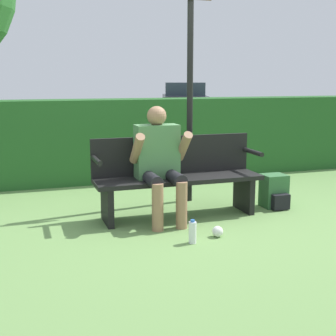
% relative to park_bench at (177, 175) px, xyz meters
% --- Properties ---
extents(ground_plane, '(40.00, 40.00, 0.00)m').
position_rel_park_bench_xyz_m(ground_plane, '(0.00, -0.06, -0.43)').
color(ground_plane, '#668E4C').
extents(hedge_back, '(12.00, 0.59, 1.15)m').
position_rel_park_bench_xyz_m(hedge_back, '(0.00, 1.97, 0.14)').
color(hedge_back, '#235623').
rests_on(hedge_back, ground).
extents(park_bench, '(1.75, 0.45, 0.83)m').
position_rel_park_bench_xyz_m(park_bench, '(0.00, 0.00, 0.00)').
color(park_bench, black).
rests_on(park_bench, ground).
extents(person_seated, '(0.57, 0.58, 1.15)m').
position_rel_park_bench_xyz_m(person_seated, '(-0.22, -0.11, 0.21)').
color(person_seated, '#4C7F4C').
rests_on(person_seated, ground).
extents(backpack, '(0.26, 0.31, 0.37)m').
position_rel_park_bench_xyz_m(backpack, '(1.15, -0.04, -0.25)').
color(backpack, '#336638').
rests_on(backpack, ground).
extents(water_bottle, '(0.07, 0.07, 0.21)m').
position_rel_park_bench_xyz_m(water_bottle, '(-0.15, -0.86, -0.33)').
color(water_bottle, white).
rests_on(water_bottle, ground).
extents(signpost, '(0.45, 0.09, 2.60)m').
position_rel_park_bench_xyz_m(signpost, '(0.34, 0.52, 1.08)').
color(signpost, black).
rests_on(signpost, ground).
extents(parked_car, '(2.74, 4.23, 1.30)m').
position_rel_park_bench_xyz_m(parked_car, '(4.70, 12.63, 0.19)').
color(parked_car, black).
rests_on(parked_car, ground).
extents(litter_crumple, '(0.10, 0.10, 0.10)m').
position_rel_park_bench_xyz_m(litter_crumple, '(0.13, -0.78, -0.38)').
color(litter_crumple, silver).
rests_on(litter_crumple, ground).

